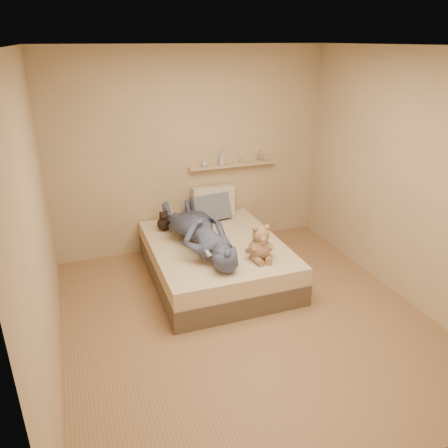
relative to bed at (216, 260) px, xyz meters
name	(u,v)px	position (x,y,z in m)	size (l,w,h in m)	color
room	(248,200)	(0.00, -0.93, 1.08)	(3.80, 3.80, 3.80)	#956E4D
bed	(216,260)	(0.00, 0.00, 0.00)	(1.50, 1.90, 0.45)	brown
game_console	(213,251)	(-0.20, -0.51, 0.39)	(0.20, 0.13, 0.06)	silver
teddy_bear	(260,245)	(0.32, -0.55, 0.39)	(0.33, 0.32, 0.40)	#AA795D
dark_plush	(164,222)	(-0.49, 0.56, 0.34)	(0.17, 0.17, 0.26)	black
pillow_cream	(213,201)	(0.25, 0.83, 0.43)	(0.55, 0.16, 0.40)	beige
pillow_grey	(211,208)	(0.17, 0.69, 0.40)	(0.50, 0.14, 0.34)	slate
person	(199,231)	(-0.21, -0.03, 0.42)	(0.58, 1.60, 0.38)	#414867
wall_shelf	(233,165)	(0.55, 0.91, 0.88)	(1.20, 0.12, 0.03)	tan
shelf_bottles	(230,158)	(0.52, 0.91, 0.97)	(0.91, 0.11, 0.20)	#B8BFC1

